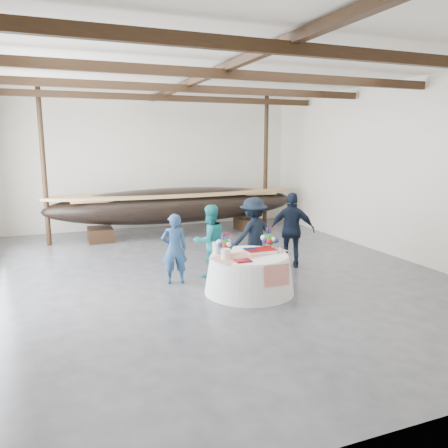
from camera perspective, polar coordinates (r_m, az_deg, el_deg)
name	(u,v)px	position (r m, az deg, el deg)	size (l,w,h in m)	color
floor	(211,272)	(10.15, -1.71, -6.34)	(10.00, 12.00, 0.01)	#3D3D42
wall_back	(153,163)	(15.51, -9.25, 7.90)	(10.00, 0.02, 4.50)	silver
wall_front	(419,219)	(4.57, 24.12, 0.64)	(10.00, 0.02, 4.50)	silver
wall_right	(390,170)	(12.32, 20.87, 6.65)	(0.02, 12.00, 4.50)	silver
ceiling	(210,68)	(9.82, -1.87, 19.64)	(10.00, 12.00, 0.01)	white
pavilion_structure	(199,96)	(10.46, -3.27, 16.34)	(9.80, 11.76, 4.50)	black
longboat_display	(178,205)	(14.05, -6.01, 2.48)	(8.17, 1.63, 1.53)	black
banquet_table	(249,273)	(8.79, 3.32, -6.44)	(1.79, 1.79, 0.77)	white
tabletop_items	(247,246)	(8.78, 3.01, -2.84)	(1.75, 1.04, 0.40)	red
guest_woman_blue	(174,249)	(9.27, -6.50, -3.24)	(0.55, 0.36, 1.50)	navy
guest_woman_teal	(210,241)	(9.70, -1.87, -2.20)	(0.79, 0.61, 1.62)	teal
guest_man_left	(254,235)	(10.05, 3.88, -1.42)	(1.12, 0.64, 1.73)	black
guest_man_right	(292,230)	(10.51, 8.89, -0.80)	(1.06, 0.44, 1.80)	black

